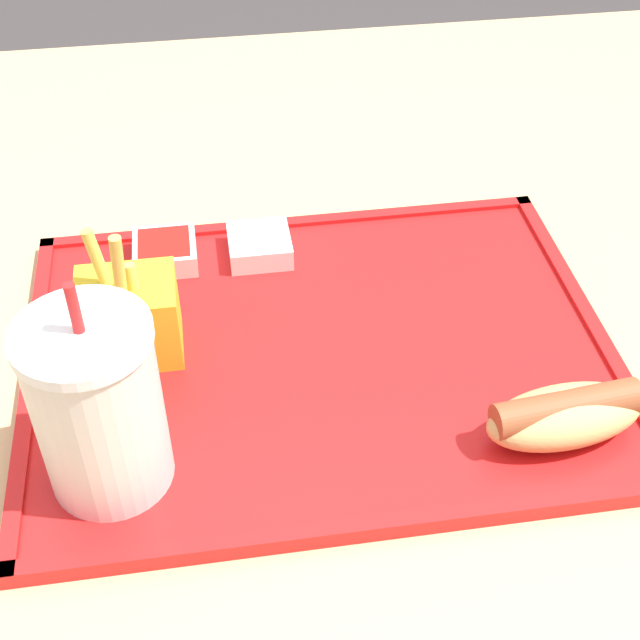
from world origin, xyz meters
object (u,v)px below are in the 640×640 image
(soda_cup, at_px, (98,407))
(hot_dog_far, at_px, (565,415))
(sauce_cup_mayo, at_px, (259,245))
(sauce_cup_ketchup, at_px, (165,251))
(fries_carton, at_px, (129,316))

(soda_cup, distance_m, hot_dog_far, 0.32)
(sauce_cup_mayo, bearing_deg, hot_dog_far, 128.21)
(hot_dog_far, relative_size, sauce_cup_ketchup, 2.22)
(sauce_cup_mayo, relative_size, sauce_cup_ketchup, 1.00)
(soda_cup, xyz_separation_m, sauce_cup_mayo, (-0.12, -0.23, -0.06))
(hot_dog_far, distance_m, sauce_cup_mayo, 0.31)
(fries_carton, xyz_separation_m, sauce_cup_ketchup, (-0.03, -0.11, -0.02))
(hot_dog_far, xyz_separation_m, sauce_cup_mayo, (0.19, -0.24, -0.01))
(fries_carton, bearing_deg, soda_cup, 83.54)
(sauce_cup_mayo, bearing_deg, soda_cup, 61.64)
(fries_carton, relative_size, sauce_cup_mayo, 2.20)
(sauce_cup_ketchup, bearing_deg, hot_dog_far, 138.10)
(sauce_cup_mayo, bearing_deg, sauce_cup_ketchup, -2.13)
(hot_dog_far, height_order, fries_carton, fries_carton)
(sauce_cup_mayo, xyz_separation_m, sauce_cup_ketchup, (0.08, -0.00, 0.00))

